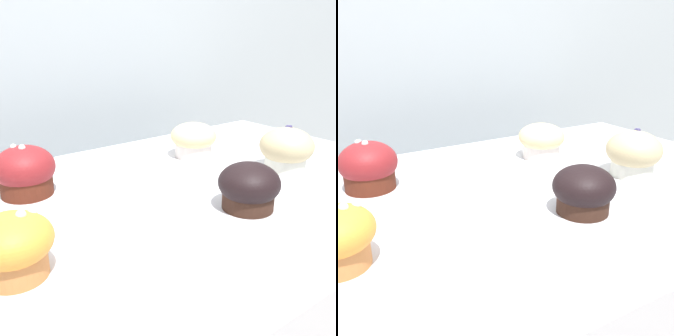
{
  "view_description": "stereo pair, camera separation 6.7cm",
  "coord_description": "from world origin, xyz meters",
  "views": [
    {
      "loc": [
        -0.41,
        -0.5,
        1.15
      ],
      "look_at": [
        -0.03,
        0.01,
        0.93
      ],
      "focal_mm": 42.0,
      "sensor_mm": 36.0,
      "label": 1
    },
    {
      "loc": [
        -0.36,
        -0.53,
        1.15
      ],
      "look_at": [
        -0.03,
        0.01,
        0.93
      ],
      "focal_mm": 42.0,
      "sensor_mm": 36.0,
      "label": 2
    }
  ],
  "objects": [
    {
      "name": "muffin_back_right",
      "position": [
        0.23,
        -0.04,
        0.93
      ],
      "size": [
        0.11,
        0.11,
        0.09
      ],
      "color": "silver",
      "rests_on": "display_counter"
    },
    {
      "name": "muffin_front_right",
      "position": [
        0.03,
        -0.12,
        0.92
      ],
      "size": [
        0.1,
        0.1,
        0.08
      ],
      "color": "#331D15",
      "rests_on": "display_counter"
    },
    {
      "name": "muffin_front_left",
      "position": [
        0.14,
        0.14,
        0.92
      ],
      "size": [
        0.1,
        0.1,
        0.08
      ],
      "color": "silver",
      "rests_on": "display_counter"
    },
    {
      "name": "serving_plate",
      "position": [
        -0.15,
        -0.09,
        0.89
      ],
      "size": [
        0.21,
        0.21,
        0.01
      ],
      "color": "white",
      "rests_on": "display_counter"
    },
    {
      "name": "wall_back",
      "position": [
        0.0,
        0.6,
        0.9
      ],
      "size": [
        3.2,
        0.1,
        1.8
      ],
      "primitive_type": "cube",
      "color": "#A8B2B7",
      "rests_on": "ground"
    },
    {
      "name": "muffin_front_center",
      "position": [
        -0.23,
        0.15,
        0.92
      ],
      "size": [
        0.1,
        0.1,
        0.09
      ],
      "color": "#502013",
      "rests_on": "display_counter"
    }
  ]
}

